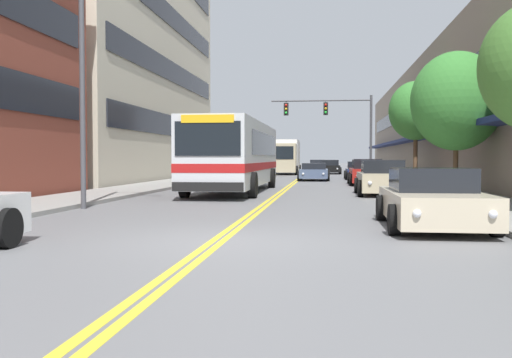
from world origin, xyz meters
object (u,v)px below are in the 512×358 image
object	(u,v)px
car_slate_blue_moving_third	(314,172)
traffic_signal_mast	(335,119)
car_charcoal_parked_left_mid	(241,170)
box_truck	(285,156)
fire_hydrant	(435,185)
car_silver_moving_lead	(317,166)
street_lamp_left_near	(89,28)
car_champagne_parked_right_foreground	(432,200)
car_black_moving_second	(330,167)
street_tree_right_mid	(456,101)
city_bus	(236,153)
car_beige_parked_right_far	(383,179)
street_tree_right_far	(416,111)
car_navy_parked_right_mid	(359,171)
car_red_parked_right_end	(367,173)

from	to	relation	value
car_slate_blue_moving_third	traffic_signal_mast	distance (m)	5.19
car_charcoal_parked_left_mid	traffic_signal_mast	size ratio (longest dim) A/B	0.62
car_slate_blue_moving_third	box_truck	bearing A→B (deg)	101.68
box_truck	fire_hydrant	bearing A→B (deg)	-76.36
car_silver_moving_lead	traffic_signal_mast	distance (m)	24.68
car_silver_moving_lead	fire_hydrant	bearing A→B (deg)	-83.65
street_lamp_left_near	fire_hydrant	xyz separation A→B (m)	(11.01, 5.05, -4.87)
fire_hydrant	car_champagne_parked_right_foreground	bearing A→B (deg)	-100.81
car_black_moving_second	car_charcoal_parked_left_mid	bearing A→B (deg)	-117.62
fire_hydrant	street_tree_right_mid	bearing A→B (deg)	63.97
car_silver_moving_lead	city_bus	bearing A→B (deg)	-94.28
car_black_moving_second	box_truck	size ratio (longest dim) A/B	0.61
car_beige_parked_right_far	car_slate_blue_moving_third	size ratio (longest dim) A/B	0.94
city_bus	car_black_moving_second	world-z (taller)	city_bus
city_bus	car_slate_blue_moving_third	size ratio (longest dim) A/B	2.80
street_lamp_left_near	street_tree_right_far	xyz separation A→B (m)	(12.36, 18.78, -1.07)
city_bus	street_tree_right_mid	xyz separation A→B (m)	(9.37, -1.73, 2.09)
car_charcoal_parked_left_mid	street_tree_right_mid	world-z (taller)	street_tree_right_mid
car_charcoal_parked_left_mid	car_navy_parked_right_mid	distance (m)	8.76
street_tree_right_far	fire_hydrant	size ratio (longest dim) A/B	7.02
box_truck	car_navy_parked_right_mid	bearing A→B (deg)	-63.16
car_silver_moving_lead	car_black_moving_second	size ratio (longest dim) A/B	0.96
street_lamp_left_near	street_tree_right_far	distance (m)	22.51
car_slate_blue_moving_third	street_tree_right_mid	bearing A→B (deg)	-67.85
fire_hydrant	street_tree_right_far	bearing A→B (deg)	84.36
car_beige_parked_right_far	fire_hydrant	xyz separation A→B (m)	(1.64, -2.61, -0.11)
car_navy_parked_right_mid	street_lamp_left_near	world-z (taller)	street_lamp_left_near
street_lamp_left_near	car_beige_parked_right_far	bearing A→B (deg)	39.27
car_beige_parked_right_far	car_red_parked_right_end	xyz separation A→B (m)	(-0.02, 8.99, 0.01)
car_champagne_parked_right_foreground	car_beige_parked_right_far	xyz separation A→B (m)	(-0.01, 11.12, 0.06)
car_slate_blue_moving_third	street_lamp_left_near	xyz separation A→B (m)	(-6.21, -22.65, 4.86)
traffic_signal_mast	street_tree_right_mid	size ratio (longest dim) A/B	1.29
city_bus	street_tree_right_mid	distance (m)	9.75
car_red_parked_right_end	street_tree_right_mid	size ratio (longest dim) A/B	0.82
street_lamp_left_near	car_navy_parked_right_mid	bearing A→B (deg)	69.56
city_bus	street_tree_right_mid	world-z (taller)	street_tree_right_mid
traffic_signal_mast	street_lamp_left_near	size ratio (longest dim) A/B	0.79
car_silver_moving_lead	car_navy_parked_right_mid	bearing A→B (deg)	-82.36
traffic_signal_mast	street_tree_right_mid	bearing A→B (deg)	-75.65
car_beige_parked_right_far	car_silver_moving_lead	xyz separation A→B (m)	(-3.38, 42.51, -0.05)
city_bus	street_lamp_left_near	bearing A→B (deg)	-107.30
car_navy_parked_right_mid	traffic_signal_mast	xyz separation A→B (m)	(-1.69, 0.76, 3.82)
street_tree_right_mid	car_beige_parked_right_far	bearing A→B (deg)	-179.31
traffic_signal_mast	car_red_parked_right_end	bearing A→B (deg)	-79.61
car_charcoal_parked_left_mid	car_red_parked_right_end	bearing A→B (deg)	-47.46
car_champagne_parked_right_foreground	fire_hydrant	world-z (taller)	car_champagne_parked_right_foreground
car_navy_parked_right_mid	street_tree_right_far	distance (m)	7.94
car_black_moving_second	fire_hydrant	distance (m)	34.20
city_bus	street_lamp_left_near	size ratio (longest dim) A/B	1.33
car_silver_moving_lead	car_slate_blue_moving_third	distance (m)	27.52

